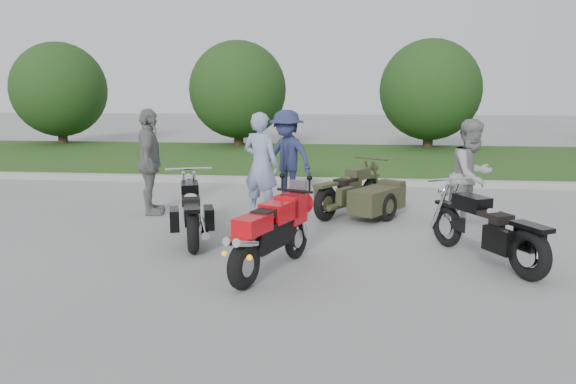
# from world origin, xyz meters

# --- Properties ---
(ground) EXTENTS (80.00, 80.00, 0.00)m
(ground) POSITION_xyz_m (0.00, 0.00, 0.00)
(ground) COLOR #A1A19B
(ground) RESTS_ON ground
(curb) EXTENTS (60.00, 0.30, 0.15)m
(curb) POSITION_xyz_m (0.00, 6.00, 0.07)
(curb) COLOR #A6A39C
(curb) RESTS_ON ground
(grass_strip) EXTENTS (60.00, 8.00, 0.14)m
(grass_strip) POSITION_xyz_m (0.00, 10.15, 0.07)
(grass_strip) COLOR #376322
(grass_strip) RESTS_ON ground
(tree_far_left) EXTENTS (3.60, 3.60, 4.00)m
(tree_far_left) POSITION_xyz_m (-10.00, 13.50, 2.19)
(tree_far_left) COLOR #3F2B1C
(tree_far_left) RESTS_ON ground
(tree_mid_left) EXTENTS (3.60, 3.60, 4.00)m
(tree_mid_left) POSITION_xyz_m (-3.00, 13.50, 2.19)
(tree_mid_left) COLOR #3F2B1C
(tree_mid_left) RESTS_ON ground
(tree_mid_right) EXTENTS (3.60, 3.60, 4.00)m
(tree_mid_right) POSITION_xyz_m (4.00, 13.50, 2.19)
(tree_mid_right) COLOR #3F2B1C
(tree_mid_right) RESTS_ON ground
(sportbike_red) EXTENTS (0.85, 1.85, 0.92)m
(sportbike_red) POSITION_xyz_m (0.23, -0.61, 0.54)
(sportbike_red) COLOR black
(sportbike_red) RESTS_ON ground
(cruiser_left) EXTENTS (0.85, 2.12, 0.84)m
(cruiser_left) POSITION_xyz_m (-1.19, 0.77, 0.43)
(cruiser_left) COLOR black
(cruiser_left) RESTS_ON ground
(cruiser_right) EXTENTS (1.17, 2.04, 0.86)m
(cruiser_right) POSITION_xyz_m (3.06, 0.10, 0.44)
(cruiser_right) COLOR black
(cruiser_right) RESTS_ON ground
(cruiser_sidecar) EXTENTS (1.67, 1.97, 0.81)m
(cruiser_sidecar) POSITION_xyz_m (1.47, 2.63, 0.38)
(cruiser_sidecar) COLOR black
(cruiser_sidecar) RESTS_ON ground
(person_stripe) EXTENTS (0.81, 0.69, 1.89)m
(person_stripe) POSITION_xyz_m (-0.40, 2.52, 0.94)
(person_stripe) COLOR #8B94BE
(person_stripe) RESTS_ON ground
(person_grey) EXTENTS (1.12, 1.09, 1.82)m
(person_grey) POSITION_xyz_m (3.16, 1.91, 0.91)
(person_grey) COLOR gray
(person_grey) RESTS_ON ground
(person_denim) EXTENTS (1.39, 1.20, 1.87)m
(person_denim) POSITION_xyz_m (-0.09, 3.91, 0.93)
(person_denim) COLOR navy
(person_denim) RESTS_ON ground
(person_back) EXTENTS (0.75, 1.22, 1.94)m
(person_back) POSITION_xyz_m (-2.44, 2.48, 0.97)
(person_back) COLOR gray
(person_back) RESTS_ON ground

